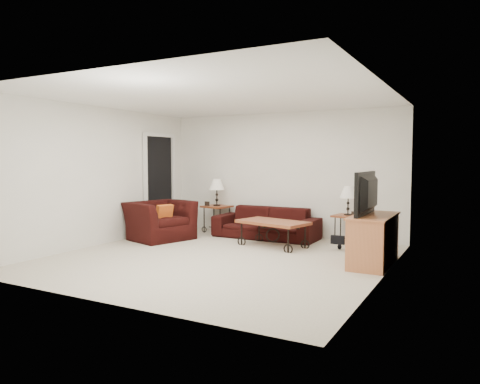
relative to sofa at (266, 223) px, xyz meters
name	(u,v)px	position (x,y,z in m)	size (l,w,h in m)	color
ground	(219,258)	(0.12, -2.02, -0.30)	(5.00, 5.00, 0.00)	beige
wall_back	(282,174)	(0.12, 0.48, 0.95)	(5.00, 0.02, 2.50)	silver
wall_front	(98,187)	(0.12, -4.52, 0.95)	(5.00, 0.02, 2.50)	silver
wall_left	(101,176)	(-2.38, -2.02, 0.95)	(0.02, 5.00, 2.50)	silver
wall_right	(385,183)	(2.62, -2.02, 0.95)	(0.02, 5.00, 2.50)	silver
ceiling	(218,97)	(0.12, -2.02, 2.20)	(5.00, 5.00, 0.00)	white
doorway	(159,184)	(-2.35, -0.37, 0.72)	(0.08, 0.94, 2.04)	black
sofa	(266,223)	(0.00, 0.00, 0.00)	(2.06, 0.81, 0.60)	black
side_table_left	(217,219)	(-1.24, 0.18, -0.02)	(0.52, 0.52, 0.57)	brown
side_table_right	(348,229)	(1.58, 0.18, -0.04)	(0.48, 0.48, 0.53)	brown
lamp_left	(217,192)	(-1.24, 0.18, 0.55)	(0.32, 0.32, 0.57)	black
lamp_right	(348,201)	(1.58, 0.18, 0.49)	(0.30, 0.30, 0.53)	black
photo_frame_left	(207,204)	(-1.39, 0.03, 0.31)	(0.11, 0.02, 0.09)	black
photo_frame_right	(354,214)	(1.73, 0.03, 0.27)	(0.11, 0.01, 0.09)	black
coffee_table	(273,234)	(0.48, -0.75, -0.07)	(1.23, 0.67, 0.46)	brown
armchair	(160,220)	(-1.75, -1.12, 0.07)	(1.14, 0.99, 0.74)	black
throw_pillow	(164,213)	(-1.60, -1.17, 0.22)	(0.33, 0.09, 0.33)	#D84A1B
tv_stand	(373,240)	(2.35, -1.32, 0.07)	(0.51, 1.23, 0.74)	#BE7246
television	(373,193)	(2.33, -1.32, 0.75)	(1.10, 0.14, 0.63)	black
backpack	(340,236)	(1.61, -0.45, -0.07)	(0.35, 0.27, 0.46)	black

